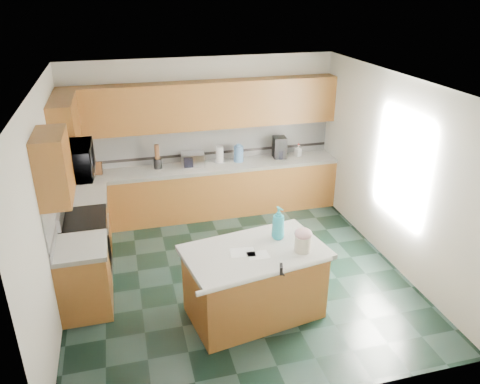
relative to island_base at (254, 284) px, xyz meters
name	(u,v)px	position (x,y,z in m)	size (l,w,h in m)	color
floor	(236,274)	(-0.01, 0.88, -0.43)	(4.60, 4.60, 0.00)	black
ceiling	(235,84)	(-0.01, 0.88, 2.27)	(4.60, 4.60, 0.00)	white
wall_back	(203,136)	(-0.01, 3.20, 0.92)	(4.60, 0.04, 2.70)	white
wall_front	(301,292)	(-0.01, -1.44, 0.92)	(4.60, 0.04, 2.70)	white
wall_left	(47,208)	(-2.33, 0.88, 0.92)	(0.04, 4.60, 2.70)	white
wall_right	(394,171)	(2.31, 0.88, 0.92)	(0.04, 4.60, 2.70)	white
back_base_cab	(208,191)	(-0.01, 2.88, 0.00)	(4.60, 0.60, 0.86)	#552B0C
back_countertop	(207,167)	(-0.01, 2.88, 0.46)	(4.60, 0.64, 0.06)	white
back_upper_cab	(204,105)	(-0.01, 3.01, 1.51)	(4.60, 0.33, 0.78)	#552B0C
back_backsplash	(204,143)	(-0.01, 3.16, 0.81)	(4.60, 0.02, 0.63)	silver
back_accent_band	(204,154)	(-0.01, 3.16, 0.61)	(4.60, 0.01, 0.05)	black
left_base_cab_rear	(89,223)	(-2.01, 2.17, 0.00)	(0.60, 0.82, 0.86)	#552B0C
left_counter_rear	(85,196)	(-2.01, 2.17, 0.46)	(0.64, 0.82, 0.06)	white
left_base_cab_front	(85,279)	(-2.01, 0.64, 0.00)	(0.60, 0.72, 0.86)	#552B0C
left_counter_front	(80,248)	(-2.01, 0.64, 0.46)	(0.64, 0.72, 0.06)	white
left_backsplash	(56,197)	(-2.30, 1.43, 0.81)	(0.02, 2.30, 0.63)	silver
left_accent_band	(59,211)	(-2.29, 1.43, 0.61)	(0.01, 2.30, 0.05)	black
left_upper_cab_rear	(65,126)	(-2.14, 2.30, 1.51)	(0.33, 1.09, 0.78)	#552B0C
left_upper_cab_front	(53,167)	(-2.14, 0.64, 1.51)	(0.33, 0.72, 0.78)	#552B0C
range_body	(87,249)	(-2.01, 1.38, 0.01)	(0.60, 0.76, 0.88)	#B7B7BC
range_oven_door	(109,248)	(-1.72, 1.38, -0.03)	(0.02, 0.68, 0.55)	black
range_cooktop	(82,219)	(-2.01, 1.38, 0.47)	(0.62, 0.78, 0.04)	black
range_handle	(108,224)	(-1.69, 1.38, 0.35)	(0.02, 0.02, 0.66)	#B7B7BC
range_backguard	(60,213)	(-2.27, 1.38, 0.59)	(0.06, 0.76, 0.18)	#B7B7BC
microwave	(73,161)	(-2.01, 1.38, 1.30)	(0.73, 0.50, 0.41)	#B7B7BC
island_base	(254,284)	(0.00, 0.00, 0.00)	(1.55, 0.89, 0.86)	#552B0C
island_top	(255,252)	(0.00, 0.00, 0.46)	(1.65, 0.99, 0.06)	white
island_bullnose	(268,275)	(0.00, -0.49, 0.46)	(0.06, 0.06, 1.65)	white
treat_jar	(303,244)	(0.53, -0.16, 0.59)	(0.19, 0.19, 0.20)	beige
treat_jar_lid	(303,234)	(0.53, -0.16, 0.72)	(0.21, 0.21, 0.13)	beige
treat_jar_knob	(303,230)	(0.53, -0.16, 0.76)	(0.02, 0.02, 0.07)	tan
treat_jar_knob_end_l	(301,231)	(0.50, -0.16, 0.76)	(0.04, 0.04, 0.04)	tan
treat_jar_knob_end_r	(306,230)	(0.57, -0.16, 0.76)	(0.04, 0.04, 0.04)	tan
soap_bottle_island	(278,223)	(0.35, 0.20, 0.70)	(0.16, 0.16, 0.42)	#2BA8BD
paper_sheet_a	(258,255)	(0.00, -0.12, 0.49)	(0.25, 0.18, 0.00)	white
paper_sheet_b	(243,252)	(-0.16, -0.02, 0.49)	(0.29, 0.22, 0.00)	white
clamp_body	(281,269)	(0.16, -0.47, 0.50)	(0.03, 0.11, 0.10)	black
clamp_handle	(283,274)	(0.16, -0.54, 0.48)	(0.02, 0.02, 0.08)	black
knife_block	(98,168)	(-1.81, 2.93, 0.59)	(0.11, 0.10, 0.21)	#472814
utensil_crock	(158,164)	(-0.84, 2.96, 0.57)	(0.14, 0.14, 0.17)	black
utensil_bundle	(157,152)	(-0.84, 2.96, 0.78)	(0.08, 0.08, 0.25)	#472814
toaster_oven	(193,160)	(-0.25, 2.93, 0.60)	(0.39, 0.27, 0.23)	#B7B7BC
toaster_oven_door	(194,162)	(-0.25, 2.80, 0.60)	(0.35, 0.01, 0.19)	black
paper_towel	(220,154)	(0.23, 2.98, 0.64)	(0.13, 0.13, 0.29)	white
paper_towel_base	(220,162)	(0.23, 2.98, 0.50)	(0.19, 0.19, 0.01)	#B7B7BC
water_jug	(239,154)	(0.56, 2.94, 0.63)	(0.17, 0.17, 0.28)	#5582B7
water_jug_neck	(239,145)	(0.56, 2.94, 0.79)	(0.08, 0.08, 0.04)	#5582B7
coffee_maker	(279,147)	(1.32, 2.96, 0.68)	(0.22, 0.24, 0.38)	black
coffee_carafe	(280,154)	(1.32, 2.90, 0.57)	(0.16, 0.16, 0.16)	black
soap_bottle_back	(298,151)	(1.68, 2.93, 0.59)	(0.09, 0.10, 0.21)	white
soap_back_cap	(299,144)	(1.68, 2.93, 0.71)	(0.02, 0.02, 0.03)	red
window_light_proxy	(401,166)	(2.28, 0.68, 1.07)	(0.02, 1.40, 1.10)	white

